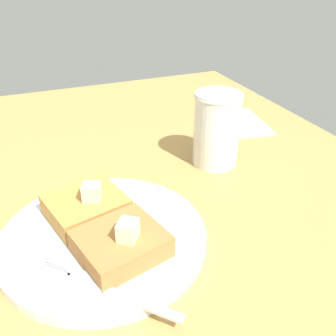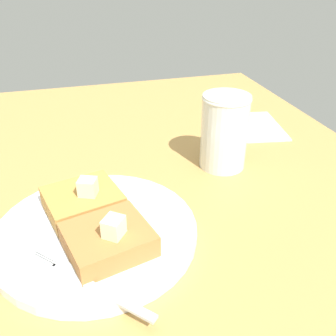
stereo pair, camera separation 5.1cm
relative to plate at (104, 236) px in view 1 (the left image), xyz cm
name	(u,v)px [view 1 (the left image)]	position (x,y,z in cm)	size (l,w,h in cm)	color
table_surface	(49,228)	(-6.65, -5.88, -1.93)	(106.26, 106.26, 2.35)	#B28748
plate	(104,236)	(0.00, 0.00, 0.00)	(24.33, 24.33, 1.32)	white
toast_slice_left	(86,207)	(-4.07, -1.05, 1.87)	(7.97, 8.87, 2.61)	#BF863E
toast_slice_middle	(121,244)	(4.07, 1.05, 1.87)	(7.97, 8.87, 2.61)	#AD7039
butter_pat_primary	(92,192)	(-3.48, -0.25, 4.25)	(2.15, 1.93, 2.15)	beige
butter_pat_secondary	(128,230)	(5.04, 1.68, 4.25)	(2.15, 1.93, 2.15)	#F5EFC2
fork	(99,287)	(8.10, -2.42, 0.74)	(12.66, 11.99, 0.36)	silver
syrup_jar	(216,132)	(-12.18, 21.43, 4.68)	(7.42, 7.42, 11.74)	#381506
napkin	(234,123)	(-24.57, 32.67, -0.61)	(13.75, 11.54, 0.30)	silver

